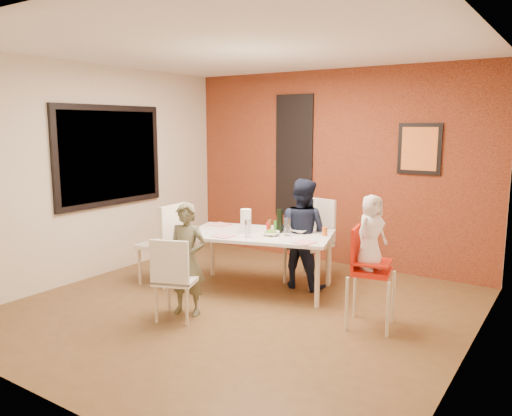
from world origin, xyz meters
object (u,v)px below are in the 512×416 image
Objects in this scene: dining_table at (260,238)px; chair_far at (312,236)px; child_near at (187,259)px; toddler at (371,232)px; chair_left at (167,240)px; child_far at (302,233)px; paper_towel_roll at (246,221)px; chair_near at (174,275)px; high_chair at (367,267)px; wine_bottle at (280,221)px.

chair_far is (0.37, 0.63, -0.05)m from dining_table.
child_near is 1.62× the size of toddler.
child_far reaches higher than chair_left.
paper_towel_roll is (0.94, 0.34, 0.27)m from chair_left.
dining_table is 2.18× the size of chair_near.
high_chair is at bearing 89.44° from chair_left.
child_far is (0.56, 1.43, 0.08)m from child_near.
dining_table is 1.59× the size of child_near.
high_chair is at bearing 146.34° from child_far.
chair_far is 0.79× the size of child_far.
paper_towel_roll is (-0.13, -0.10, 0.20)m from dining_table.
child_near is 0.99m from paper_towel_roll.
paper_towel_roll is (0.08, 0.95, 0.25)m from child_near.
chair_far reaches higher than chair_near.
dining_table is 0.31m from wine_bottle.
high_chair is at bearing -170.71° from chair_near.
toddler is (1.48, -0.33, 0.31)m from dining_table.
toddler is at bearing -30.68° from chair_far.
chair_left reaches higher than dining_table.
dining_table is 1.30m from chair_near.
chair_left is at bearing -157.61° from dining_table.
child_far is 1.36m from toddler.
paper_towel_roll is at bearing -113.20° from chair_near.
toddler is at bearing -12.43° from dining_table.
paper_towel_roll is (-1.58, 0.24, 0.25)m from high_chair.
paper_towel_roll is at bearing 43.85° from child_far.
chair_far is 1.51m from toddler.
chair_left is 1.65m from child_far.
child_far is (0.36, 0.38, 0.03)m from dining_table.
chair_far is 3.73× the size of wine_bottle.
wine_bottle is at bearing -125.10° from chair_near.
child_far is at bearing 44.49° from paper_towel_roll.
chair_left reaches higher than wine_bottle.
child_near is at bearing 134.66° from toddler.
high_chair is at bearing -12.97° from dining_table.
dining_table is at bearing -141.44° from wine_bottle.
wine_bottle is at bearing 91.42° from toddler.
child_far reaches higher than child_near.
chair_left is 2.58m from toddler.
chair_far is at bearing 37.16° from high_chair.
chair_left is 1.02× the size of high_chair.
chair_left is at bearing 29.26° from child_far.
chair_near is at bearing -98.06° from dining_table.
chair_near is at bearing 141.35° from toddler.
chair_left is at bearing -133.25° from chair_far.
wine_bottle is at bearing -101.00° from chair_far.
toddler is at bearing 7.98° from child_near.
chair_near is 0.26m from child_near.
high_chair is at bearing -31.59° from chair_far.
wine_bottle reaches higher than dining_table.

